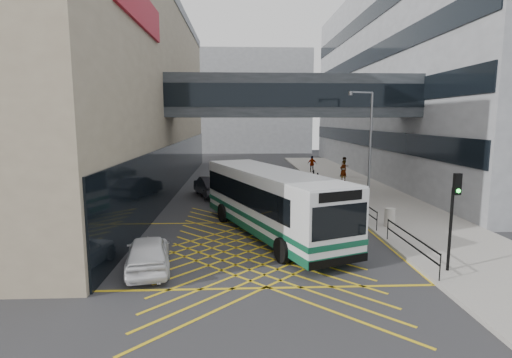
{
  "coord_description": "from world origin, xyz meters",
  "views": [
    {
      "loc": [
        -0.95,
        -17.69,
        5.82
      ],
      "look_at": [
        0.0,
        4.0,
        2.6
      ],
      "focal_mm": 28.0,
      "sensor_mm": 36.0,
      "label": 1
    }
  ],
  "objects": [
    {
      "name": "ground",
      "position": [
        0.0,
        0.0,
        0.0
      ],
      "size": [
        120.0,
        120.0,
        0.0
      ],
      "primitive_type": "plane",
      "color": "#333335"
    },
    {
      "name": "building_whsmith",
      "position": [
        -17.98,
        16.0,
        8.0
      ],
      "size": [
        24.17,
        42.0,
        16.0
      ],
      "color": "gray",
      "rests_on": "ground"
    },
    {
      "name": "building_right",
      "position": [
        23.98,
        24.0,
        10.0
      ],
      "size": [
        24.09,
        44.0,
        20.0
      ],
      "color": "gray",
      "rests_on": "ground"
    },
    {
      "name": "building_far",
      "position": [
        -2.0,
        60.0,
        9.0
      ],
      "size": [
        28.0,
        16.0,
        18.0
      ],
      "primitive_type": "cube",
      "color": "gray",
      "rests_on": "ground"
    },
    {
      "name": "skybridge",
      "position": [
        3.0,
        12.0,
        7.5
      ],
      "size": [
        20.0,
        4.1,
        3.0
      ],
      "color": "#31373C",
      "rests_on": "ground"
    },
    {
      "name": "pavement",
      "position": [
        9.0,
        15.0,
        0.08
      ],
      "size": [
        6.0,
        54.0,
        0.16
      ],
      "primitive_type": "cube",
      "color": "#A19C93",
      "rests_on": "ground"
    },
    {
      "name": "box_junction",
      "position": [
        0.0,
        0.0,
        0.0
      ],
      "size": [
        12.0,
        9.0,
        0.01
      ],
      "color": "gold",
      "rests_on": "ground"
    },
    {
      "name": "bus",
      "position": [
        0.6,
        2.16,
        1.77
      ],
      "size": [
        6.88,
        11.96,
        3.31
      ],
      "rotation": [
        0.0,
        0.0,
        0.38
      ],
      "color": "silver",
      "rests_on": "ground"
    },
    {
      "name": "car_white",
      "position": [
        -4.5,
        -2.57,
        0.71
      ],
      "size": [
        2.59,
        4.69,
        1.41
      ],
      "primitive_type": "imported",
      "rotation": [
        0.0,
        0.0,
        3.32
      ],
      "color": "white",
      "rests_on": "ground"
    },
    {
      "name": "car_dark",
      "position": [
        -3.14,
        12.69,
        0.79
      ],
      "size": [
        3.45,
        5.4,
        1.58
      ],
      "primitive_type": "imported",
      "rotation": [
        0.0,
        0.0,
        3.46
      ],
      "color": "black",
      "rests_on": "ground"
    },
    {
      "name": "car_silver",
      "position": [
        1.44,
        23.9,
        0.63
      ],
      "size": [
        3.2,
        4.39,
        1.26
      ],
      "primitive_type": "imported",
      "rotation": [
        0.0,
        0.0,
        3.56
      ],
      "color": "gray",
      "rests_on": "ground"
    },
    {
      "name": "traffic_light",
      "position": [
        6.97,
        -3.63,
        2.6
      ],
      "size": [
        0.27,
        0.44,
        3.75
      ],
      "rotation": [
        0.0,
        0.0,
        0.09
      ],
      "color": "black",
      "rests_on": "pavement"
    },
    {
      "name": "street_lamp",
      "position": [
        6.8,
        5.94,
        4.32
      ],
      "size": [
        1.65,
        0.61,
        7.31
      ],
      "rotation": [
        0.0,
        0.0,
        0.26
      ],
      "color": "slate",
      "rests_on": "pavement"
    },
    {
      "name": "litter_bin",
      "position": [
        7.12,
        2.79,
        0.66
      ],
      "size": [
        0.58,
        0.58,
        1.0
      ],
      "primitive_type": "cylinder",
      "color": "#ADA89E",
      "rests_on": "pavement"
    },
    {
      "name": "kerb_railings",
      "position": [
        6.15,
        1.78,
        0.88
      ],
      "size": [
        0.05,
        12.54,
        1.0
      ],
      "color": "black",
      "rests_on": "pavement"
    },
    {
      "name": "bollards",
      "position": [
        6.25,
        15.0,
        0.61
      ],
      "size": [
        0.14,
        10.14,
        0.9
      ],
      "color": "black",
      "rests_on": "pavement"
    },
    {
      "name": "pedestrian_a",
      "position": [
        8.79,
        18.75,
        1.13
      ],
      "size": [
        0.93,
        0.83,
        1.94
      ],
      "primitive_type": "imported",
      "rotation": [
        0.0,
        0.0,
        3.58
      ],
      "color": "gray",
      "rests_on": "pavement"
    },
    {
      "name": "pedestrian_b",
      "position": [
        9.7,
        21.68,
        1.14
      ],
      "size": [
        1.1,
        0.9,
        1.96
      ],
      "primitive_type": "imported",
      "rotation": [
        0.0,
        0.0,
        0.42
      ],
      "color": "gray",
      "rests_on": "pavement"
    },
    {
      "name": "pedestrian_c",
      "position": [
        7.1,
        25.46,
        1.03
      ],
      "size": [
        1.1,
        0.68,
        1.74
      ],
      "primitive_type": "imported",
      "rotation": [
        0.0,
        0.0,
        2.95
      ],
      "color": "gray",
      "rests_on": "pavement"
    }
  ]
}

